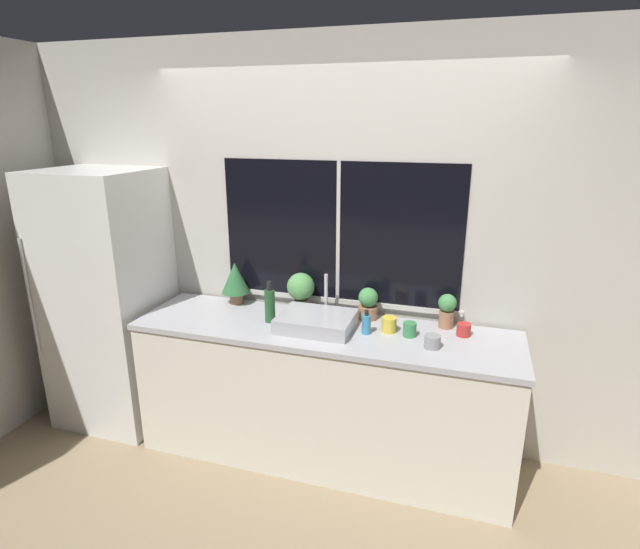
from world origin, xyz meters
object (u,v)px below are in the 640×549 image
at_px(refrigerator, 111,299).
at_px(soap_bottle, 366,324).
at_px(bottle_tall, 270,305).
at_px(sink, 317,321).
at_px(mug_yellow, 389,325).
at_px(mug_red, 464,330).
at_px(potted_plant_center_left, 301,288).
at_px(potted_plant_far_right, 447,309).
at_px(potted_plant_center_right, 368,303).
at_px(mug_grey, 432,342).
at_px(potted_plant_far_left, 235,279).
at_px(mug_green, 410,329).

relative_size(refrigerator, soap_bottle, 12.15).
bearing_deg(bottle_tall, sink, -1.84).
xyz_separation_m(soap_bottle, bottle_tall, (-0.63, 0.00, 0.05)).
bearing_deg(mug_yellow, mug_red, 9.77).
height_order(sink, potted_plant_center_left, sink).
bearing_deg(soap_bottle, potted_plant_far_right, 27.87).
relative_size(soap_bottle, mug_red, 1.82).
bearing_deg(potted_plant_center_right, refrigerator, -173.86).
height_order(sink, potted_plant_center_right, sink).
relative_size(sink, soap_bottle, 3.01).
bearing_deg(refrigerator, potted_plant_far_right, 4.85).
bearing_deg(mug_grey, mug_red, 54.12).
bearing_deg(refrigerator, sink, -1.79).
relative_size(potted_plant_far_left, potted_plant_center_left, 1.12).
bearing_deg(potted_plant_far_left, potted_plant_center_right, 0.00).
xyz_separation_m(potted_plant_far_left, bottle_tall, (0.36, -0.24, -0.07)).
relative_size(potted_plant_far_right, soap_bottle, 1.44).
distance_m(refrigerator, potted_plant_far_right, 2.37).
bearing_deg(sink, mug_green, 4.85).
relative_size(mug_red, mug_grey, 0.90).
relative_size(potted_plant_center_left, mug_green, 3.08).
xyz_separation_m(potted_plant_far_left, soap_bottle, (0.99, -0.24, -0.12)).
bearing_deg(potted_plant_center_left, mug_green, -14.78).
height_order(potted_plant_far_right, bottle_tall, bottle_tall).
bearing_deg(potted_plant_far_right, mug_red, -41.19).
distance_m(potted_plant_center_right, mug_yellow, 0.25).
bearing_deg(potted_plant_far_left, refrigerator, -167.61).
bearing_deg(mug_grey, bottle_tall, 175.34).
distance_m(refrigerator, soap_bottle, 1.90).
bearing_deg(potted_plant_center_right, mug_grey, -36.06).
bearing_deg(mug_yellow, mug_green, -12.52).
height_order(mug_grey, mug_yellow, mug_yellow).
distance_m(soap_bottle, mug_yellow, 0.15).
height_order(soap_bottle, bottle_tall, bottle_tall).
relative_size(refrigerator, potted_plant_far_right, 8.46).
bearing_deg(potted_plant_center_right, mug_green, -33.90).
distance_m(potted_plant_center_right, mug_green, 0.37).
bearing_deg(potted_plant_center_left, mug_red, -5.16).
distance_m(refrigerator, mug_red, 2.47).
xyz_separation_m(sink, mug_grey, (0.72, -0.07, -0.01)).
relative_size(potted_plant_center_right, mug_yellow, 2.23).
height_order(mug_green, mug_yellow, mug_yellow).
xyz_separation_m(potted_plant_center_left, bottle_tall, (-0.13, -0.24, -0.05)).
distance_m(potted_plant_center_left, mug_grey, 0.97).
bearing_deg(bottle_tall, mug_yellow, 5.05).
bearing_deg(mug_grey, mug_green, 139.86).
bearing_deg(mug_green, mug_grey, -40.14).
bearing_deg(soap_bottle, sink, -178.53).
height_order(sink, potted_plant_far_right, sink).
bearing_deg(mug_grey, refrigerator, 176.92).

